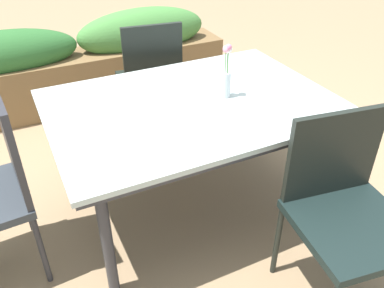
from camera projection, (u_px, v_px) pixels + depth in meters
The scene contains 6 objects.
ground_plane at pixel (173, 200), 2.54m from camera, with size 12.00×12.00×0.00m, color #9E7F5B.
dining_table at pixel (192, 112), 2.15m from camera, with size 1.48×1.04×0.71m.
chair_near_right at pixel (345, 204), 1.75m from camera, with size 0.54×0.54×0.89m.
chair_far_side at pixel (150, 76), 2.85m from camera, with size 0.47×0.47×0.93m.
flower_vase at pixel (226, 75), 2.10m from camera, with size 0.06×0.06×0.30m.
planter_box at pixel (82, 65), 3.45m from camera, with size 2.57×0.40×0.78m.
Camera 1 is at (-0.74, -1.79, 1.69)m, focal length 37.80 mm.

